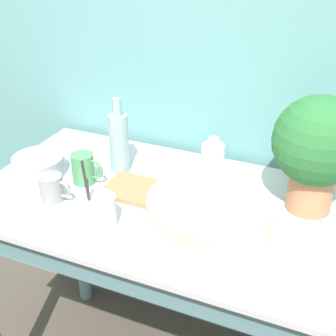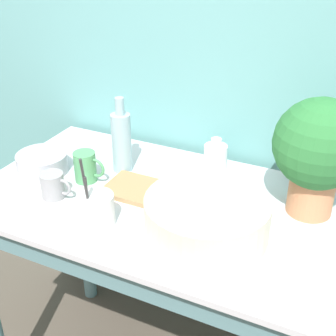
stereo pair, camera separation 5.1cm
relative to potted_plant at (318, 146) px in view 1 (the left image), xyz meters
The scene contains 11 objects.
wall_back 0.50m from the potted_plant, 146.96° to the left, with size 6.00×0.05×2.40m.
counter_table 0.59m from the potted_plant, 158.64° to the right, with size 1.25×0.69×0.89m.
potted_plant is the anchor object (origin of this frame).
bowl_wash_large 0.38m from the potted_plant, 133.71° to the right, with size 0.35×0.35×0.12m.
bottle_tall 0.65m from the potted_plant, behind, with size 0.07×0.07×0.27m.
bottle_short 0.40m from the potted_plant, 161.50° to the left, with size 0.08×0.08×0.12m.
mug_grey 0.81m from the potted_plant, 160.27° to the right, with size 0.11×0.07×0.08m.
mug_green 0.74m from the potted_plant, 169.11° to the right, with size 0.11×0.07×0.10m.
bowl_small_steel 0.92m from the potted_plant, behind, with size 0.18×0.18×0.07m.
utensil_cup 0.66m from the potted_plant, 148.50° to the right, with size 0.10×0.10×0.22m.
tray_board 0.58m from the potted_plant, 166.58° to the right, with size 0.20×0.16×0.02m.
Camera 1 is at (0.49, -0.79, 1.70)m, focal length 50.00 mm.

